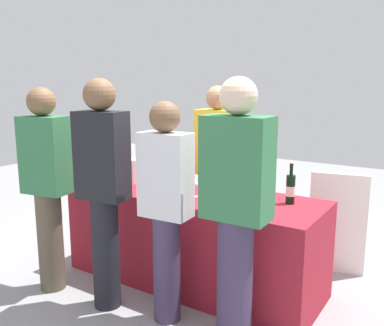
{
  "coord_description": "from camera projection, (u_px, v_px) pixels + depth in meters",
  "views": [
    {
      "loc": [
        1.86,
        -2.86,
        1.71
      ],
      "look_at": [
        0.0,
        0.0,
        1.05
      ],
      "focal_mm": 39.52,
      "sensor_mm": 36.0,
      "label": 1
    }
  ],
  "objects": [
    {
      "name": "guest_0",
      "position": [
        47.0,
        182.0,
        3.39
      ],
      "size": [
        0.4,
        0.27,
        1.67
      ],
      "rotation": [
        0.0,
        0.0,
        0.17
      ],
      "color": "brown",
      "rests_on": "ground_plane"
    },
    {
      "name": "wine_glass_0",
      "position": [
        115.0,
        176.0,
        3.73
      ],
      "size": [
        0.06,
        0.06,
        0.13
      ],
      "color": "silver",
      "rests_on": "tasting_table"
    },
    {
      "name": "wine_glass_2",
      "position": [
        194.0,
        185.0,
        3.37
      ],
      "size": [
        0.07,
        0.07,
        0.14
      ],
      "color": "silver",
      "rests_on": "tasting_table"
    },
    {
      "name": "server_pouring",
      "position": [
        217.0,
        166.0,
        4.06
      ],
      "size": [
        0.4,
        0.22,
        1.67
      ],
      "rotation": [
        0.0,
        0.0,
        3.15
      ],
      "color": "brown",
      "rests_on": "ground_plane"
    },
    {
      "name": "wine_glass_1",
      "position": [
        167.0,
        183.0,
        3.43
      ],
      "size": [
        0.07,
        0.07,
        0.14
      ],
      "color": "silver",
      "rests_on": "tasting_table"
    },
    {
      "name": "ground_plane",
      "position": [
        192.0,
        281.0,
        3.68
      ],
      "size": [
        12.0,
        12.0,
        0.0
      ],
      "primitive_type": "plane",
      "color": "gray"
    },
    {
      "name": "wine_glass_3",
      "position": [
        223.0,
        191.0,
        3.17
      ],
      "size": [
        0.07,
        0.07,
        0.14
      ],
      "color": "silver",
      "rests_on": "tasting_table"
    },
    {
      "name": "guest_2",
      "position": [
        166.0,
        204.0,
        2.93
      ],
      "size": [
        0.37,
        0.22,
        1.58
      ],
      "rotation": [
        0.0,
        0.0,
        0.07
      ],
      "color": "#3F3351",
      "rests_on": "ground_plane"
    },
    {
      "name": "guest_1",
      "position": [
        103.0,
        185.0,
        3.1
      ],
      "size": [
        0.4,
        0.25,
        1.73
      ],
      "rotation": [
        0.0,
        0.0,
        0.13
      ],
      "color": "black",
      "rests_on": "ground_plane"
    },
    {
      "name": "guest_3",
      "position": [
        236.0,
        206.0,
        2.64
      ],
      "size": [
        0.42,
        0.24,
        1.74
      ],
      "rotation": [
        0.0,
        0.0,
        0.01
      ],
      "color": "#3F3351",
      "rests_on": "ground_plane"
    },
    {
      "name": "wine_bottle_2",
      "position": [
        181.0,
        174.0,
        3.68
      ],
      "size": [
        0.07,
        0.07,
        0.33
      ],
      "color": "black",
      "rests_on": "tasting_table"
    },
    {
      "name": "wine_bottle_3",
      "position": [
        266.0,
        184.0,
        3.36
      ],
      "size": [
        0.07,
        0.07,
        0.31
      ],
      "color": "black",
      "rests_on": "tasting_table"
    },
    {
      "name": "ice_bucket",
      "position": [
        130.0,
        171.0,
        3.86
      ],
      "size": [
        0.19,
        0.19,
        0.22
      ],
      "primitive_type": "cylinder",
      "color": "silver",
      "rests_on": "tasting_table"
    },
    {
      "name": "wine_bottle_0",
      "position": [
        127.0,
        166.0,
        4.01
      ],
      "size": [
        0.08,
        0.08,
        0.33
      ],
      "color": "black",
      "rests_on": "tasting_table"
    },
    {
      "name": "tasting_table",
      "position": [
        192.0,
        237.0,
        3.6
      ],
      "size": [
        2.19,
        0.77,
        0.8
      ],
      "primitive_type": "cube",
      "color": "maroon",
      "rests_on": "ground_plane"
    },
    {
      "name": "wine_bottle_1",
      "position": [
        147.0,
        170.0,
        3.88
      ],
      "size": [
        0.06,
        0.06,
        0.3
      ],
      "color": "black",
      "rests_on": "tasting_table"
    },
    {
      "name": "menu_board",
      "position": [
        337.0,
        224.0,
        3.78
      ],
      "size": [
        0.49,
        0.12,
        0.91
      ],
      "primitive_type": "cube",
      "rotation": [
        0.0,
        0.0,
        0.19
      ],
      "color": "white",
      "rests_on": "ground_plane"
    },
    {
      "name": "wine_bottle_4",
      "position": [
        290.0,
        189.0,
        3.18
      ],
      "size": [
        0.07,
        0.07,
        0.31
      ],
      "color": "black",
      "rests_on": "tasting_table"
    }
  ]
}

